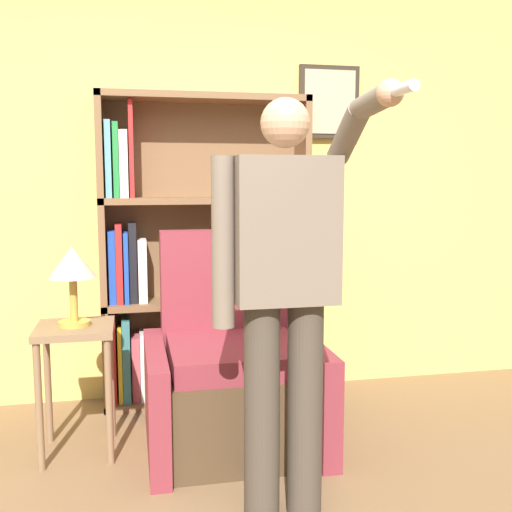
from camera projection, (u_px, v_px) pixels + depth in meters
The scene contains 6 objects.
wall_back at pixel (188, 182), 3.87m from camera, with size 8.00×0.11×2.80m.
bookcase at pixel (185, 257), 3.77m from camera, with size 1.30×0.28×1.93m.
armchair at pixel (232, 377), 3.23m from camera, with size 0.92×0.85×1.13m.
person_standing at pixel (284, 285), 2.42m from camera, with size 0.56×0.78×1.74m.
side_table at pixel (76, 354), 3.07m from camera, with size 0.39×0.39×0.68m.
table_lamp at pixel (72, 267), 3.01m from camera, with size 0.24×0.24×0.41m.
Camera 1 is at (-0.37, -1.88, 1.42)m, focal length 42.00 mm.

